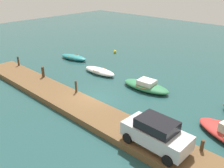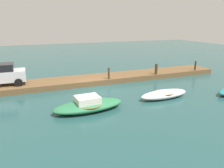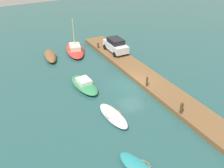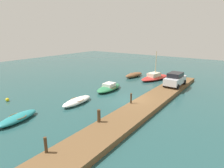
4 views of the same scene
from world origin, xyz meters
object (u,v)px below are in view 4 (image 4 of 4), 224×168
(motorboat_green, at_px, (109,87))
(parked_car, at_px, (175,79))
(rowboat_teal, at_px, (18,118))
(marker_buoy, at_px, (7,100))
(mooring_post_mid_east, at_px, (131,98))
(sailboat_red, at_px, (155,77))
(rowboat_brown, at_px, (134,75))
(mooring_post_mid_west, at_px, (99,116))
(mooring_post_west, at_px, (46,145))
(mooring_post_east, at_px, (169,78))
(rowboat_white, at_px, (77,101))

(motorboat_green, distance_m, parked_car, 8.98)
(rowboat_teal, relative_size, marker_buoy, 10.11)
(mooring_post_mid_east, height_order, marker_buoy, mooring_post_mid_east)
(sailboat_red, distance_m, rowboat_brown, 3.62)
(sailboat_red, height_order, rowboat_teal, sailboat_red)
(mooring_post_mid_west, distance_m, parked_car, 14.39)
(sailboat_red, relative_size, rowboat_brown, 1.49)
(mooring_post_mid_west, height_order, marker_buoy, mooring_post_mid_west)
(rowboat_brown, distance_m, marker_buoy, 19.53)
(motorboat_green, distance_m, mooring_post_mid_west, 10.26)
(rowboat_teal, distance_m, rowboat_brown, 20.60)
(mooring_post_west, distance_m, mooring_post_mid_west, 5.01)
(mooring_post_east, bearing_deg, mooring_post_mid_east, 180.00)
(motorboat_green, bearing_deg, rowboat_teal, 171.44)
(parked_car, bearing_deg, rowboat_teal, 156.78)
(sailboat_red, bearing_deg, mooring_post_west, -159.09)
(rowboat_brown, bearing_deg, parked_car, -102.01)
(mooring_post_east, bearing_deg, rowboat_white, 159.15)
(mooring_post_east, xyz_separation_m, parked_car, (-2.20, -1.50, 0.57))
(sailboat_red, bearing_deg, rowboat_brown, 110.93)
(rowboat_brown, relative_size, mooring_post_west, 4.19)
(motorboat_green, bearing_deg, rowboat_white, 177.95)
(motorboat_green, height_order, rowboat_brown, motorboat_green)
(rowboat_teal, distance_m, motorboat_green, 11.99)
(rowboat_teal, bearing_deg, mooring_post_mid_east, -48.13)
(parked_car, bearing_deg, rowboat_white, 151.00)
(mooring_post_mid_east, height_order, parked_car, parked_car)
(motorboat_green, height_order, marker_buoy, motorboat_green)
(rowboat_brown, distance_m, mooring_post_east, 6.54)
(rowboat_teal, distance_m, parked_car, 19.33)
(rowboat_white, height_order, mooring_post_west, mooring_post_west)
(rowboat_brown, xyz_separation_m, mooring_post_west, (-22.34, -6.47, 0.61))
(sailboat_red, relative_size, marker_buoy, 16.07)
(rowboat_teal, xyz_separation_m, rowboat_white, (5.94, -1.21, 0.01))
(marker_buoy, bearing_deg, motorboat_green, -33.90)
(sailboat_red, bearing_deg, mooring_post_east, -100.20)
(mooring_post_mid_east, bearing_deg, marker_buoy, 118.08)
(rowboat_white, distance_m, mooring_post_west, 9.34)
(rowboat_teal, height_order, marker_buoy, rowboat_teal)
(motorboat_green, bearing_deg, mooring_post_mid_west, -151.53)
(motorboat_green, distance_m, mooring_post_west, 14.73)
(rowboat_teal, relative_size, mooring_post_mid_west, 3.85)
(motorboat_green, xyz_separation_m, mooring_post_west, (-13.69, -5.43, 0.61))
(mooring_post_mid_east, bearing_deg, mooring_post_mid_west, 180.00)
(parked_car, bearing_deg, sailboat_red, 52.71)
(rowboat_brown, height_order, mooring_post_mid_west, mooring_post_mid_west)
(rowboat_teal, bearing_deg, rowboat_white, -22.02)
(motorboat_green, distance_m, mooring_post_mid_east, 6.51)
(mooring_post_mid_east, bearing_deg, parked_car, -9.28)
(motorboat_green, relative_size, rowboat_white, 1.18)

